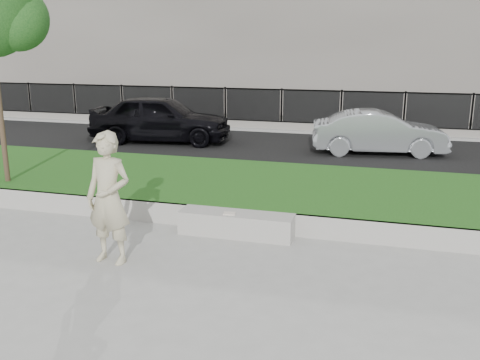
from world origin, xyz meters
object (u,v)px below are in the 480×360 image
(book, at_px, (229,213))
(car_silver, at_px, (379,132))
(man, at_px, (109,198))
(car_dark, at_px, (161,118))
(stone_bench, at_px, (236,224))

(book, height_order, car_silver, car_silver)
(man, bearing_deg, car_dark, 114.92)
(car_silver, bearing_deg, stone_bench, 155.54)
(book, bearing_deg, car_silver, 65.89)
(car_dark, height_order, car_silver, car_dark)
(car_silver, bearing_deg, car_dark, 80.83)
(stone_bench, xyz_separation_m, man, (-1.51, -1.62, 0.80))
(car_silver, bearing_deg, man, 149.65)
(stone_bench, relative_size, book, 9.98)
(car_dark, bearing_deg, stone_bench, -154.86)
(man, bearing_deg, book, 52.06)
(book, height_order, car_dark, car_dark)
(man, relative_size, book, 10.05)
(book, distance_m, car_silver, 8.17)
(man, distance_m, book, 2.16)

